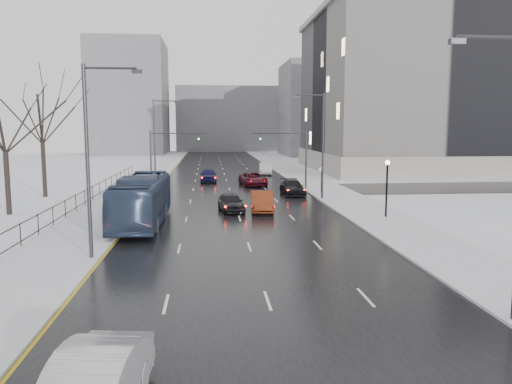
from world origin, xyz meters
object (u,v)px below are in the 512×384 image
object	(u,v)px
tree_park_d	(10,216)
lamppost_r_mid	(387,180)
mast_signal_left	(161,153)
bus	(142,200)
sedan_center_far	(208,175)
sedan_right_distant	(266,169)
sedan_right_far	(292,188)
sedan_right_cross	(253,179)
mast_signal_right	(297,152)
streetlight_l_near	(92,152)
tree_park_e	(46,198)
streetlight_r_mid	(321,141)
no_uturn_sign	(321,172)
streetlight_l_far	(156,138)
sedan_right_near	(262,201)
sedan_center_near	(231,202)

from	to	relation	value
tree_park_d	lamppost_r_mid	bearing A→B (deg)	-7.91
mast_signal_left	bus	xyz separation A→B (m)	(0.33, -18.46, -2.35)
sedan_center_far	sedan_right_distant	bearing A→B (deg)	47.16
sedan_right_far	sedan_center_far	world-z (taller)	sedan_center_far
bus	sedan_right_cross	distance (m)	24.60
mast_signal_right	streetlight_l_near	bearing A→B (deg)	-118.96
bus	sedan_right_cross	bearing A→B (deg)	66.91
tree_park_e	tree_park_d	bearing A→B (deg)	-87.71
streetlight_l_near	bus	xyz separation A→B (m)	(1.17, 9.54, -3.86)
streetlight_r_mid	sedan_right_far	distance (m)	6.35
mast_signal_right	sedan_right_distant	bearing A→B (deg)	94.42
streetlight_r_mid	sedan_right_distant	world-z (taller)	streetlight_r_mid
streetlight_l_near	lamppost_r_mid	world-z (taller)	streetlight_l_near
streetlight_l_near	sedan_right_far	world-z (taller)	streetlight_l_near
streetlight_r_mid	no_uturn_sign	xyz separation A→B (m)	(1.03, 4.00, -3.32)
streetlight_l_far	sedan_right_distant	size ratio (longest dim) A/B	1.96
streetlight_l_near	lamppost_r_mid	xyz separation A→B (m)	(19.17, 10.00, -2.67)
bus	sedan_right_distant	xyz separation A→B (m)	(12.96, 36.15, -0.88)
mast_signal_right	sedan_center_far	bearing A→B (deg)	138.30
streetlight_r_mid	sedan_right_near	size ratio (longest dim) A/B	1.99
tree_park_e	sedan_center_far	distance (m)	20.28
streetlight_r_mid	sedan_right_near	distance (m)	9.84
streetlight_l_far	sedan_right_near	bearing A→B (deg)	-60.55
streetlight_r_mid	sedan_center_far	size ratio (longest dim) A/B	2.01
streetlight_l_far	sedan_right_cross	xyz separation A→B (m)	(11.08, 0.03, -4.79)
sedan_right_cross	sedan_right_far	size ratio (longest dim) A/B	1.10
lamppost_r_mid	no_uturn_sign	bearing A→B (deg)	97.33
tree_park_d	streetlight_l_near	bearing A→B (deg)	-55.47
sedan_center_near	sedan_right_near	distance (m)	2.54
lamppost_r_mid	sedan_right_distant	xyz separation A→B (m)	(-5.04, 35.69, -2.06)
streetlight_l_far	mast_signal_left	world-z (taller)	streetlight_l_far
tree_park_d	mast_signal_left	world-z (taller)	mast_signal_left
no_uturn_sign	sedan_right_distant	distance (m)	21.97
streetlight_r_mid	mast_signal_left	size ratio (longest dim) A/B	1.54
streetlight_l_near	bus	world-z (taller)	streetlight_l_near
sedan_right_far	sedan_right_distant	xyz separation A→B (m)	(-0.20, 22.09, 0.09)
streetlight_r_mid	no_uturn_sign	size ratio (longest dim) A/B	3.70
streetlight_r_mid	sedan_right_cross	world-z (taller)	streetlight_r_mid
mast_signal_right	sedan_center_far	world-z (taller)	mast_signal_right
streetlight_r_mid	sedan_center_far	distance (m)	20.21
tree_park_d	streetlight_r_mid	size ratio (longest dim) A/B	1.25
sedan_right_distant	streetlight_r_mid	bearing A→B (deg)	-78.81
mast_signal_right	sedan_right_near	distance (m)	15.36
mast_signal_right	tree_park_d	bearing A→B (deg)	-150.88
streetlight_l_near	sedan_right_far	distance (m)	28.02
mast_signal_left	lamppost_r_mid	bearing A→B (deg)	-44.48
bus	sedan_center_far	bearing A→B (deg)	80.91
bus	lamppost_r_mid	bearing A→B (deg)	2.17
sedan_right_far	sedan_right_cross	bearing A→B (deg)	110.35
sedan_right_cross	sedan_right_far	xyz separation A→B (m)	(3.25, -8.44, -0.04)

